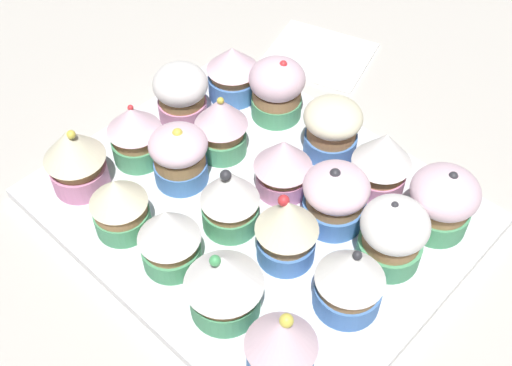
{
  "coord_description": "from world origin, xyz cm",
  "views": [
    {
      "loc": [
        -29.95,
        -28.23,
        50.39
      ],
      "look_at": [
        0.0,
        0.0,
        4.2
      ],
      "focal_mm": 44.72,
      "sensor_mm": 36.0,
      "label": 1
    }
  ],
  "objects_px": {
    "cupcake_14": "(221,125)",
    "cupcake_15": "(277,89)",
    "cupcake_8": "(169,237)",
    "cupcake_13": "(179,155)",
    "baking_tray": "(256,207)",
    "cupcake_3": "(442,201)",
    "cupcake_0": "(281,343)",
    "napkin": "(319,54)",
    "cupcake_6": "(335,197)",
    "cupcake_17": "(135,133)",
    "cupcake_1": "(350,279)",
    "cupcake_12": "(119,205)",
    "cupcake_10": "(283,164)",
    "cupcake_9": "(230,198)",
    "cupcake_18": "(181,93)",
    "cupcake_5": "(287,229)",
    "cupcake_19": "(233,71)",
    "cupcake_2": "(393,234)",
    "cupcake_4": "(224,282)",
    "cupcake_11": "(332,128)",
    "cupcake_16": "(75,158)",
    "cupcake_7": "(382,161)"
  },
  "relations": [
    {
      "from": "cupcake_11",
      "to": "cupcake_17",
      "type": "height_order",
      "value": "cupcake_17"
    },
    {
      "from": "cupcake_1",
      "to": "cupcake_5",
      "type": "relative_size",
      "value": 0.96
    },
    {
      "from": "cupcake_10",
      "to": "cupcake_17",
      "type": "bearing_deg",
      "value": 117.25
    },
    {
      "from": "cupcake_11",
      "to": "cupcake_15",
      "type": "bearing_deg",
      "value": 86.66
    },
    {
      "from": "cupcake_8",
      "to": "cupcake_6",
      "type": "bearing_deg",
      "value": -28.48
    },
    {
      "from": "cupcake_4",
      "to": "napkin",
      "type": "bearing_deg",
      "value": 27.34
    },
    {
      "from": "cupcake_5",
      "to": "cupcake_9",
      "type": "height_order",
      "value": "cupcake_5"
    },
    {
      "from": "cupcake_5",
      "to": "cupcake_19",
      "type": "height_order",
      "value": "cupcake_5"
    },
    {
      "from": "cupcake_5",
      "to": "cupcake_9",
      "type": "relative_size",
      "value": 1.03
    },
    {
      "from": "baking_tray",
      "to": "cupcake_9",
      "type": "distance_m",
      "value": 0.06
    },
    {
      "from": "cupcake_13",
      "to": "baking_tray",
      "type": "bearing_deg",
      "value": -70.16
    },
    {
      "from": "cupcake_5",
      "to": "baking_tray",
      "type": "bearing_deg",
      "value": 66.62
    },
    {
      "from": "cupcake_6",
      "to": "cupcake_13",
      "type": "bearing_deg",
      "value": 113.82
    },
    {
      "from": "cupcake_11",
      "to": "cupcake_7",
      "type": "bearing_deg",
      "value": -96.65
    },
    {
      "from": "baking_tray",
      "to": "cupcake_4",
      "type": "bearing_deg",
      "value": -149.29
    },
    {
      "from": "cupcake_16",
      "to": "cupcake_8",
      "type": "bearing_deg",
      "value": -89.96
    },
    {
      "from": "cupcake_13",
      "to": "cupcake_15",
      "type": "relative_size",
      "value": 0.91
    },
    {
      "from": "cupcake_4",
      "to": "cupcake_17",
      "type": "relative_size",
      "value": 1.1
    },
    {
      "from": "cupcake_4",
      "to": "cupcake_3",
      "type": "bearing_deg",
      "value": -22.11
    },
    {
      "from": "cupcake_13",
      "to": "cupcake_8",
      "type": "bearing_deg",
      "value": -137.03
    },
    {
      "from": "cupcake_11",
      "to": "cupcake_13",
      "type": "bearing_deg",
      "value": 147.63
    },
    {
      "from": "cupcake_6",
      "to": "napkin",
      "type": "height_order",
      "value": "cupcake_6"
    },
    {
      "from": "cupcake_18",
      "to": "cupcake_8",
      "type": "bearing_deg",
      "value": -135.28
    },
    {
      "from": "cupcake_2",
      "to": "cupcake_3",
      "type": "distance_m",
      "value": 0.07
    },
    {
      "from": "cupcake_13",
      "to": "cupcake_0",
      "type": "bearing_deg",
      "value": -111.72
    },
    {
      "from": "cupcake_14",
      "to": "napkin",
      "type": "height_order",
      "value": "cupcake_14"
    },
    {
      "from": "cupcake_12",
      "to": "cupcake_9",
      "type": "bearing_deg",
      "value": -44.45
    },
    {
      "from": "baking_tray",
      "to": "cupcake_9",
      "type": "height_order",
      "value": "cupcake_9"
    },
    {
      "from": "baking_tray",
      "to": "cupcake_3",
      "type": "xyz_separation_m",
      "value": [
        0.1,
        -0.15,
        0.04
      ]
    },
    {
      "from": "cupcake_10",
      "to": "cupcake_17",
      "type": "distance_m",
      "value": 0.16
    },
    {
      "from": "cupcake_12",
      "to": "cupcake_16",
      "type": "height_order",
      "value": "cupcake_16"
    },
    {
      "from": "cupcake_3",
      "to": "cupcake_7",
      "type": "distance_m",
      "value": 0.07
    },
    {
      "from": "cupcake_12",
      "to": "cupcake_4",
      "type": "bearing_deg",
      "value": -88.25
    },
    {
      "from": "cupcake_2",
      "to": "cupcake_11",
      "type": "bearing_deg",
      "value": 60.32
    },
    {
      "from": "cupcake_0",
      "to": "napkin",
      "type": "bearing_deg",
      "value": 35.22
    },
    {
      "from": "cupcake_5",
      "to": "cupcake_18",
      "type": "height_order",
      "value": "cupcake_5"
    },
    {
      "from": "cupcake_5",
      "to": "cupcake_12",
      "type": "distance_m",
      "value": 0.16
    },
    {
      "from": "cupcake_1",
      "to": "cupcake_12",
      "type": "xyz_separation_m",
      "value": [
        -0.08,
        0.21,
        -0.0
      ]
    },
    {
      "from": "cupcake_1",
      "to": "cupcake_12",
      "type": "height_order",
      "value": "cupcake_1"
    },
    {
      "from": "cupcake_0",
      "to": "cupcake_4",
      "type": "height_order",
      "value": "cupcake_4"
    },
    {
      "from": "cupcake_7",
      "to": "cupcake_18",
      "type": "height_order",
      "value": "cupcake_7"
    },
    {
      "from": "cupcake_3",
      "to": "cupcake_8",
      "type": "height_order",
      "value": "same"
    },
    {
      "from": "cupcake_2",
      "to": "cupcake_5",
      "type": "height_order",
      "value": "cupcake_5"
    },
    {
      "from": "cupcake_14",
      "to": "cupcake_15",
      "type": "xyz_separation_m",
      "value": [
        0.08,
        -0.0,
        -0.0
      ]
    },
    {
      "from": "cupcake_8",
      "to": "cupcake_13",
      "type": "relative_size",
      "value": 1.06
    },
    {
      "from": "cupcake_3",
      "to": "cupcake_6",
      "type": "distance_m",
      "value": 0.1
    },
    {
      "from": "cupcake_6",
      "to": "cupcake_3",
      "type": "bearing_deg",
      "value": -51.11
    },
    {
      "from": "cupcake_15",
      "to": "cupcake_17",
      "type": "relative_size",
      "value": 1.04
    },
    {
      "from": "cupcake_0",
      "to": "cupcake_10",
      "type": "relative_size",
      "value": 1.15
    },
    {
      "from": "cupcake_2",
      "to": "cupcake_19",
      "type": "bearing_deg",
      "value": 75.66
    }
  ]
}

